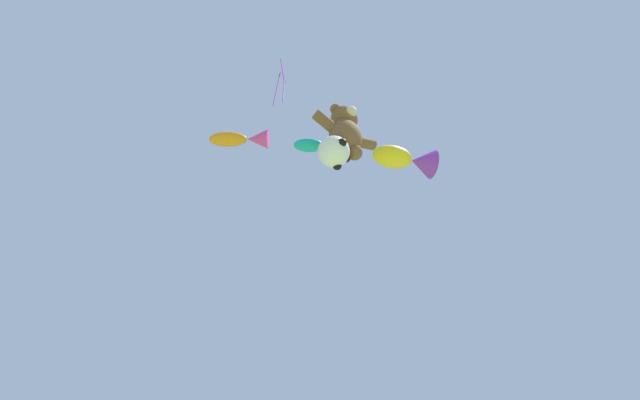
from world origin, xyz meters
The scene contains 6 objects.
teddy_bear_kite centered at (0.28, 5.96, 12.16)m, with size 2.20×0.97×2.23m.
soccer_ball_kite centered at (-0.08, 6.07, 10.96)m, with size 0.98×0.97×0.90m.
fish_kite_goldfin centered at (3.08, 6.27, 13.07)m, with size 2.32×1.56×1.01m.
fish_kite_teal centered at (0.33, 7.41, 13.18)m, with size 1.63×1.24×0.60m.
fish_kite_tangerine centered at (-1.92, 8.79, 13.53)m, with size 2.01×1.58×0.67m.
diamond_kite centered at (-1.72, 6.47, 14.39)m, with size 0.58×0.69×2.55m.
Camera 1 is at (-4.07, 0.40, 1.48)m, focal length 24.00 mm.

